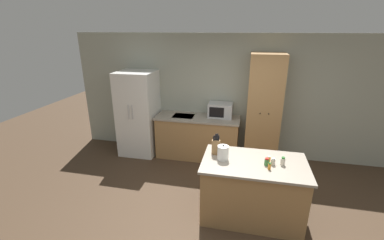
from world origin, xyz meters
name	(u,v)px	position (x,y,z in m)	size (l,w,h in m)	color
ground_plane	(223,223)	(0.00, 0.00, 0.00)	(14.00, 14.00, 0.00)	#423021
wall_back	(237,97)	(0.00, 2.33, 1.30)	(7.20, 0.06, 2.60)	#9EA393
refrigerator	(138,113)	(-2.10, 1.93, 0.92)	(0.78, 0.76, 1.83)	white
back_counter	(198,137)	(-0.78, 1.99, 0.46)	(1.77, 0.67, 0.92)	#9E7547
pantry_cabinet	(263,111)	(0.55, 2.01, 1.12)	(0.65, 0.60, 2.25)	#9E7547
kitchen_island	(252,189)	(0.38, 0.28, 0.45)	(1.47, 0.89, 0.90)	#9E7547
microwave	(220,110)	(-0.32, 2.10, 1.06)	(0.50, 0.36, 0.30)	#B2B5B7
knife_block	(216,147)	(-0.19, 0.40, 1.03)	(0.12, 0.06, 0.34)	#9E7547
spice_bottle_tall_dark	(269,159)	(0.57, 0.31, 0.94)	(0.05, 0.05, 0.10)	orange
spice_bottle_short_red	(267,162)	(0.53, 0.22, 0.95)	(0.06, 0.06, 0.11)	#337033
spice_bottle_amber_oil	(283,161)	(0.75, 0.27, 0.96)	(0.06, 0.06, 0.12)	beige
spice_bottle_green_herb	(273,162)	(0.62, 0.25, 0.95)	(0.06, 0.06, 0.10)	beige
spice_bottle_pale_salt	(269,166)	(0.56, 0.11, 0.95)	(0.04, 0.04, 0.10)	orange
kettle	(223,153)	(-0.07, 0.27, 1.00)	(0.16, 0.16, 0.23)	white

